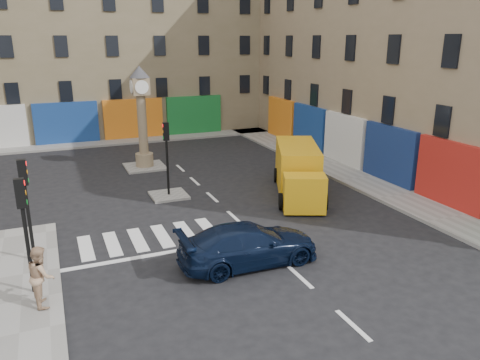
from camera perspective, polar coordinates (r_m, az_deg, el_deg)
ground at (r=17.86m, az=4.14°, el=-8.91°), size 120.00×120.00×0.00m
sidewalk_right at (r=30.12m, az=10.46°, el=1.84°), size 2.60×30.00×0.15m
sidewalk_far at (r=37.46m, az=-17.03°, el=4.33°), size 32.00×2.40×0.15m
island_near at (r=24.20m, az=-8.67°, el=-1.85°), size 1.80×1.80×0.12m
island_far at (r=29.83m, az=-11.51°, el=1.60°), size 2.40×2.40×0.12m
building_right at (r=33.01m, az=20.86°, el=16.28°), size 10.00×30.00×16.00m
building_far at (r=42.45m, az=-18.93°, el=17.05°), size 32.00×10.00×17.00m
traffic_light_left_near at (r=15.43m, az=-24.85°, el=-4.21°), size 0.28×0.22×3.70m
traffic_light_left_far at (r=17.71m, az=-24.67°, el=-1.58°), size 0.28×0.22×3.70m
traffic_light_island at (r=23.52m, az=-8.94°, el=4.00°), size 0.28×0.22×3.70m
clock_pillar at (r=29.11m, az=-11.91°, el=8.23°), size 1.20×1.20×6.10m
navy_sedan at (r=16.79m, az=1.07°, el=-7.85°), size 5.10×2.09×1.48m
yellow_van at (r=24.36m, az=7.11°, el=1.14°), size 4.47×6.86×2.41m
pedestrian_tan at (r=15.20m, az=-23.06°, el=-10.68°), size 0.78×0.96×1.85m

